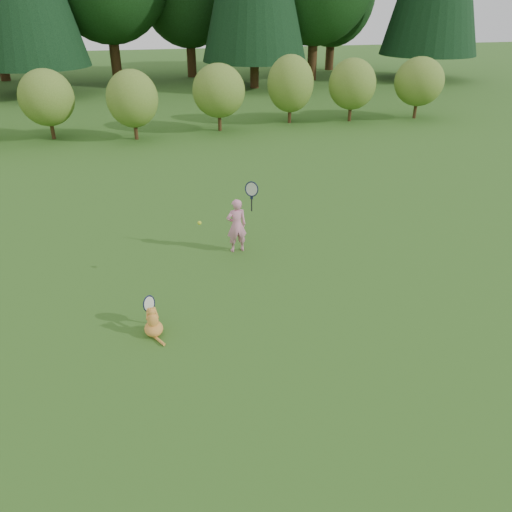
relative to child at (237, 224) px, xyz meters
name	(u,v)px	position (x,y,z in m)	size (l,w,h in m)	color
ground	(256,316)	(-0.20, -2.45, -0.60)	(100.00, 100.00, 0.00)	#2C5116
shrub_row	(175,97)	(-0.20, 10.55, 0.80)	(28.00, 3.00, 2.80)	#506E22
child	(237,224)	(0.00, 0.00, 0.00)	(0.63, 0.37, 1.72)	pink
cat	(153,320)	(-1.87, -2.54, -0.35)	(0.35, 0.68, 0.68)	#C07124
tennis_ball	(199,223)	(-0.89, -1.09, 0.59)	(0.07, 0.07, 0.07)	#ADC517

